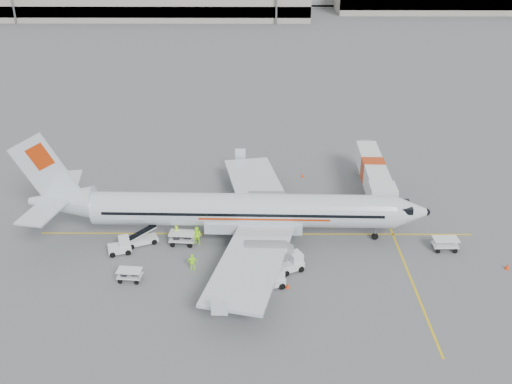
% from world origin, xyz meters
% --- Properties ---
extents(ground, '(360.00, 360.00, 0.00)m').
position_xyz_m(ground, '(0.00, 0.00, 0.00)').
color(ground, '#56595B').
extents(stripe_lead, '(44.00, 0.20, 0.01)m').
position_xyz_m(stripe_lead, '(0.00, 0.00, 0.01)').
color(stripe_lead, yellow).
rests_on(stripe_lead, ground).
extents(stripe_cross, '(0.20, 20.00, 0.01)m').
position_xyz_m(stripe_cross, '(14.00, -8.00, 0.01)').
color(stripe_cross, yellow).
rests_on(stripe_cross, ground).
extents(terminal_west, '(110.00, 22.00, 9.00)m').
position_xyz_m(terminal_west, '(-40.00, 130.00, 4.50)').
color(terminal_west, gray).
rests_on(terminal_west, ground).
extents(aircraft, '(39.83, 31.54, 10.80)m').
position_xyz_m(aircraft, '(-1.26, -0.70, 5.40)').
color(aircraft, silver).
rests_on(aircraft, ground).
extents(jet_bridge, '(3.57, 16.68, 4.36)m').
position_xyz_m(jet_bridge, '(13.24, 8.95, 2.18)').
color(jet_bridge, silver).
rests_on(jet_bridge, ground).
extents(belt_loader, '(4.50, 3.20, 2.29)m').
position_xyz_m(belt_loader, '(-11.34, -2.00, 1.14)').
color(belt_loader, silver).
rests_on(belt_loader, ground).
extents(tug_fore, '(2.64, 2.20, 1.77)m').
position_xyz_m(tug_fore, '(3.21, -6.56, 0.89)').
color(tug_fore, silver).
rests_on(tug_fore, ground).
extents(tug_mid, '(2.60, 1.94, 1.79)m').
position_xyz_m(tug_mid, '(1.41, -9.03, 0.89)').
color(tug_mid, silver).
rests_on(tug_mid, ground).
extents(tug_aft, '(2.43, 1.82, 1.67)m').
position_xyz_m(tug_aft, '(-13.10, -3.68, 0.83)').
color(tug_aft, silver).
rests_on(tug_aft, ground).
extents(cart_loaded_a, '(2.61, 1.66, 1.31)m').
position_xyz_m(cart_loaded_a, '(-7.25, -2.00, 0.65)').
color(cart_loaded_a, silver).
rests_on(cart_loaded_a, ground).
extents(cart_loaded_b, '(2.26, 1.47, 1.12)m').
position_xyz_m(cart_loaded_b, '(-11.19, -8.21, 0.56)').
color(cart_loaded_b, silver).
rests_on(cart_loaded_b, ground).
extents(cart_empty_a, '(2.27, 1.59, 1.09)m').
position_xyz_m(cart_empty_a, '(-0.43, -9.88, 0.54)').
color(cart_empty_a, silver).
rests_on(cart_empty_a, ground).
extents(cart_empty_b, '(2.46, 1.50, 1.26)m').
position_xyz_m(cart_empty_b, '(18.41, -2.88, 0.63)').
color(cart_empty_b, silver).
rests_on(cart_empty_b, ground).
extents(cone_nose, '(0.40, 0.40, 0.65)m').
position_xyz_m(cone_nose, '(23.25, -6.16, 0.33)').
color(cone_nose, '#E53C0E').
rests_on(cone_nose, ground).
extents(cone_port, '(0.32, 0.32, 0.53)m').
position_xyz_m(cone_port, '(5.69, 13.84, 0.26)').
color(cone_port, '#E53C0E').
rests_on(cone_port, ground).
extents(cone_stbd, '(0.36, 0.36, 0.59)m').
position_xyz_m(cone_stbd, '(2.85, -9.21, 0.29)').
color(cone_stbd, '#E53C0E').
rests_on(cone_stbd, ground).
extents(crew_a, '(0.77, 0.70, 1.78)m').
position_xyz_m(crew_a, '(-7.82, -1.50, 0.89)').
color(crew_a, '#B3FE1D').
rests_on(crew_a, ground).
extents(crew_b, '(1.09, 0.96, 1.88)m').
position_xyz_m(crew_b, '(-5.75, -1.96, 0.94)').
color(crew_b, '#B3FE1D').
rests_on(crew_b, ground).
extents(crew_c, '(1.07, 1.29, 1.74)m').
position_xyz_m(crew_c, '(-3.29, -9.58, 0.87)').
color(crew_c, '#B3FE1D').
rests_on(crew_c, ground).
extents(crew_d, '(0.99, 0.42, 1.69)m').
position_xyz_m(crew_d, '(-5.75, -6.52, 0.84)').
color(crew_d, '#B3FE1D').
rests_on(crew_d, ground).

